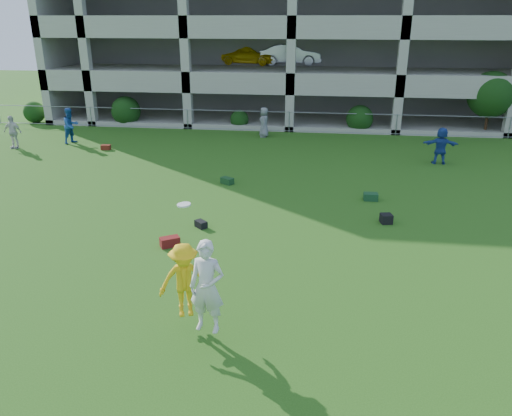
# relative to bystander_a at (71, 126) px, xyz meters

# --- Properties ---
(ground) EXTENTS (100.00, 100.00, 0.00)m
(ground) POSITION_rel_bystander_a_xyz_m (11.12, -14.81, -0.92)
(ground) COLOR #235114
(ground) RESTS_ON ground
(bystander_a) EXTENTS (1.03, 1.12, 1.85)m
(bystander_a) POSITION_rel_bystander_a_xyz_m (0.00, 0.00, 0.00)
(bystander_a) COLOR #214E98
(bystander_a) RESTS_ON ground
(bystander_b) EXTENTS (0.99, 0.46, 1.65)m
(bystander_b) POSITION_rel_bystander_a_xyz_m (-2.38, -1.44, -0.10)
(bystander_b) COLOR silver
(bystander_b) RESTS_ON ground
(bystander_c) EXTENTS (0.64, 0.87, 1.63)m
(bystander_c) POSITION_rel_bystander_a_xyz_m (9.83, 2.79, -0.11)
(bystander_c) COLOR slate
(bystander_c) RESTS_ON ground
(bystander_d) EXTENTS (1.56, 0.56, 1.66)m
(bystander_d) POSITION_rel_bystander_a_xyz_m (18.34, -1.48, -0.10)
(bystander_d) COLOR #21449A
(bystander_d) RESTS_ON ground
(bag_red_a) EXTENTS (0.63, 0.55, 0.28)m
(bag_red_a) POSITION_rel_bystander_a_xyz_m (8.82, -11.60, -0.78)
(bag_red_a) COLOR #55120E
(bag_red_a) RESTS_ON ground
(bag_black_b) EXTENTS (0.46, 0.46, 0.22)m
(bag_black_b) POSITION_rel_bystander_a_xyz_m (9.38, -10.13, -0.81)
(bag_black_b) COLOR black
(bag_black_b) RESTS_ON ground
(bag_green_c) EXTENTS (0.51, 0.36, 0.26)m
(bag_green_c) POSITION_rel_bystander_a_xyz_m (14.90, -6.83, -0.79)
(bag_green_c) COLOR #14381A
(bag_green_c) RESTS_ON ground
(crate_d) EXTENTS (0.42, 0.42, 0.30)m
(crate_d) POSITION_rel_bystander_a_xyz_m (15.22, -8.96, -0.77)
(crate_d) COLOR black
(crate_d) RESTS_ON ground
(bag_red_f) EXTENTS (0.48, 0.33, 0.24)m
(bag_red_f) POSITION_rel_bystander_a_xyz_m (2.30, -1.10, -0.80)
(bag_red_f) COLOR #5E1510
(bag_red_f) RESTS_ON ground
(bag_green_g) EXTENTS (0.58, 0.53, 0.25)m
(bag_green_g) POSITION_rel_bystander_a_xyz_m (9.37, -5.67, -0.80)
(bag_green_g) COLOR #153C21
(bag_green_g) RESTS_ON ground
(frisbee_contest) EXTENTS (1.61, 1.34, 2.56)m
(frisbee_contest) POSITION_rel_bystander_a_xyz_m (10.59, -15.67, 0.29)
(frisbee_contest) COLOR yellow
(frisbee_contest) RESTS_ON ground
(parking_garage) EXTENTS (30.00, 14.00, 12.00)m
(parking_garage) POSITION_rel_bystander_a_xyz_m (11.11, 12.89, 5.09)
(parking_garage) COLOR #9E998C
(parking_garage) RESTS_ON ground
(fence) EXTENTS (36.06, 0.06, 1.20)m
(fence) POSITION_rel_bystander_a_xyz_m (11.12, 4.19, -0.31)
(fence) COLOR gray
(fence) RESTS_ON ground
(shrub_row) EXTENTS (34.38, 2.52, 3.50)m
(shrub_row) POSITION_rel_bystander_a_xyz_m (15.71, 4.89, 0.58)
(shrub_row) COLOR #163D11
(shrub_row) RESTS_ON ground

